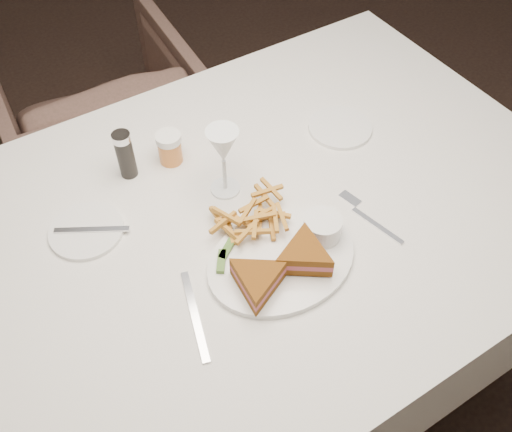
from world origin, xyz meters
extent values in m
plane|color=black|center=(0.00, 0.00, 0.00)|extent=(5.00, 5.00, 0.00)
cube|color=silver|center=(-0.33, -0.39, 0.38)|extent=(1.61, 1.13, 0.75)
imported|color=#4F3830|center=(-0.43, 0.61, 0.34)|extent=(0.67, 0.63, 0.69)
ellipsoid|color=white|center=(-0.33, -0.53, 0.76)|extent=(0.34, 0.27, 0.01)
cube|color=silver|center=(-0.54, -0.56, 0.75)|extent=(0.06, 0.20, 0.00)
cylinder|color=white|center=(-0.66, -0.26, 0.76)|extent=(0.16, 0.16, 0.01)
cylinder|color=white|center=(0.01, -0.25, 0.76)|extent=(0.16, 0.16, 0.01)
cylinder|color=black|center=(-0.51, -0.14, 0.81)|extent=(0.04, 0.04, 0.12)
cylinder|color=orange|center=(-0.41, -0.15, 0.79)|extent=(0.06, 0.06, 0.08)
cube|color=#3D6523|center=(-0.42, -0.46, 0.77)|extent=(0.05, 0.05, 0.01)
cube|color=#3D6523|center=(-0.44, -0.49, 0.77)|extent=(0.04, 0.06, 0.01)
cylinder|color=white|center=(-0.22, -0.52, 0.79)|extent=(0.08, 0.08, 0.05)
camera|label=1|loc=(-0.70, -1.11, 1.71)|focal=40.00mm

